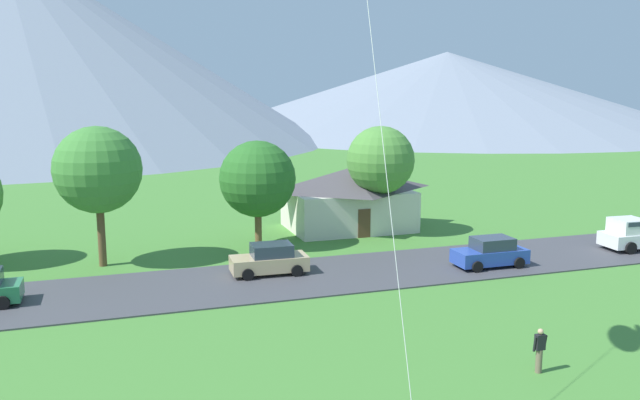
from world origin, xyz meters
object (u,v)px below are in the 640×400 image
at_px(watcher_person, 540,350).
at_px(parked_car_blue_mid_east, 490,253).
at_px(pickup_truck_white_west_side, 640,233).
at_px(tree_center, 258,179).
at_px(tree_left_of_center, 98,170).
at_px(house_left_center, 348,197).
at_px(parked_car_tan_mid_west, 270,260).
at_px(tree_near_left, 381,160).

bearing_deg(watcher_person, parked_car_blue_mid_east, 64.30).
height_order(parked_car_blue_mid_east, pickup_truck_white_west_side, pickup_truck_white_west_side).
bearing_deg(pickup_truck_white_west_side, tree_center, 160.93).
bearing_deg(tree_left_of_center, house_left_center, 16.28).
xyz_separation_m(parked_car_tan_mid_west, parked_car_blue_mid_east, (12.42, -2.46, 0.00)).
xyz_separation_m(tree_center, parked_car_blue_mid_east, (11.65, -8.56, -3.65)).
height_order(tree_near_left, parked_car_blue_mid_east, tree_near_left).
bearing_deg(house_left_center, parked_car_blue_mid_east, -71.83).
bearing_deg(watcher_person, tree_near_left, 81.35).
bearing_deg(tree_near_left, parked_car_tan_mid_west, -143.34).
bearing_deg(pickup_truck_white_west_side, tree_left_of_center, 168.29).
distance_m(house_left_center, tree_left_of_center, 18.13).
height_order(house_left_center, tree_near_left, tree_near_left).
height_order(tree_near_left, watcher_person, tree_near_left).
xyz_separation_m(tree_near_left, tree_center, (-8.92, -1.12, -0.75)).
xyz_separation_m(parked_car_tan_mid_west, watcher_person, (6.28, -15.23, 0.01)).
relative_size(parked_car_tan_mid_west, parked_car_blue_mid_east, 1.01).
bearing_deg(parked_car_blue_mid_east, pickup_truck_white_west_side, 3.06).
bearing_deg(house_left_center, tree_center, -153.48).
distance_m(tree_left_of_center, tree_center, 9.66).
distance_m(house_left_center, watcher_person, 25.24).
relative_size(house_left_center, parked_car_blue_mid_east, 2.20).
bearing_deg(parked_car_blue_mid_east, watcher_person, -115.70).
bearing_deg(tree_center, watcher_person, -75.52).
relative_size(house_left_center, pickup_truck_white_west_side, 1.75).
distance_m(tree_center, watcher_person, 22.32).
height_order(parked_car_tan_mid_west, watcher_person, parked_car_tan_mid_west).
xyz_separation_m(tree_left_of_center, pickup_truck_white_west_side, (32.52, -6.74, -4.55)).
distance_m(house_left_center, tree_near_left, 4.20).
height_order(parked_car_tan_mid_west, parked_car_blue_mid_east, same).
bearing_deg(tree_center, tree_near_left, 7.14).
bearing_deg(tree_near_left, tree_center, -172.86).
bearing_deg(tree_near_left, watcher_person, -98.65).
bearing_deg(tree_near_left, tree_left_of_center, -172.81).
height_order(parked_car_tan_mid_west, pickup_truck_white_west_side, pickup_truck_white_west_side).
xyz_separation_m(tree_center, watcher_person, (5.51, -21.32, -3.64)).
height_order(house_left_center, tree_center, tree_center).
bearing_deg(tree_left_of_center, tree_near_left, 7.19).
height_order(house_left_center, pickup_truck_white_west_side, house_left_center).
bearing_deg(watcher_person, house_left_center, 85.24).
bearing_deg(tree_near_left, pickup_truck_white_west_side, -32.78).
relative_size(parked_car_blue_mid_east, watcher_person, 2.52).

